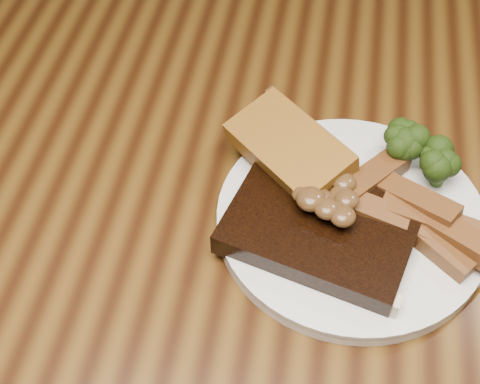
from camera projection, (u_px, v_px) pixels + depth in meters
The scene contains 9 objects.
dining_table at pixel (250, 273), 0.73m from camera, with size 1.60×0.90×0.75m.
chair_far at pixel (380, 8), 1.26m from camera, with size 0.46×0.46×0.94m.
plate at pixel (351, 221), 0.65m from camera, with size 0.26×0.26×0.01m, color white.
steak at pixel (322, 224), 0.62m from camera, with size 0.17×0.13×0.02m, color black.
steak_bone at pixel (316, 279), 0.59m from camera, with size 0.15×0.01×0.02m, color beige.
mushroom_pile at pixel (325, 200), 0.61m from camera, with size 0.08×0.08×0.03m, color #523219, non-canonical shape.
garlic_bread at pixel (288, 163), 0.67m from camera, with size 0.12×0.07×0.03m, color brown.
potato_wedges at pixel (413, 220), 0.63m from camera, with size 0.12×0.12×0.02m, color brown, non-canonical shape.
broccoli_cluster at pixel (411, 151), 0.67m from camera, with size 0.08×0.08×0.04m, color #21370C, non-canonical shape.
Camera 1 is at (0.05, -0.39, 1.28)m, focal length 50.00 mm.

